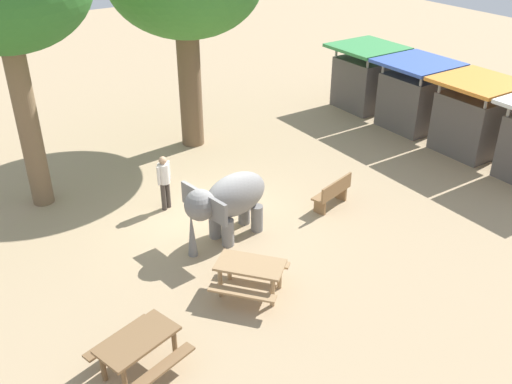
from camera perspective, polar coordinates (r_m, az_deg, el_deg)
ground_plane at (r=15.47m, az=-4.25°, el=-3.13°), size 60.00×60.00×0.00m
elephant at (r=14.29m, az=-2.84°, el=-0.84°), size 1.67×2.52×1.73m
person_handler at (r=15.86m, az=-9.23°, el=1.34°), size 0.32×0.48×1.62m
wooden_bench at (r=16.10m, az=7.76°, el=-0.03°), size 0.76×1.46×0.88m
picnic_table_near at (r=12.68m, az=-0.59°, el=-7.95°), size 2.10×2.10×0.78m
picnic_table_far at (r=11.13m, az=-11.77°, el=-14.98°), size 1.84×1.86×0.78m
market_stall_green at (r=23.60m, az=10.88°, el=11.01°), size 2.50×2.50×2.52m
market_stall_blue at (r=21.92m, az=15.58°, el=9.09°), size 2.50×2.50×2.52m
market_stall_orange at (r=20.44m, az=20.95°, el=6.79°), size 2.50×2.50×2.52m
feed_bucket at (r=16.03m, az=-0.94°, el=-1.15°), size 0.36×0.36×0.32m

